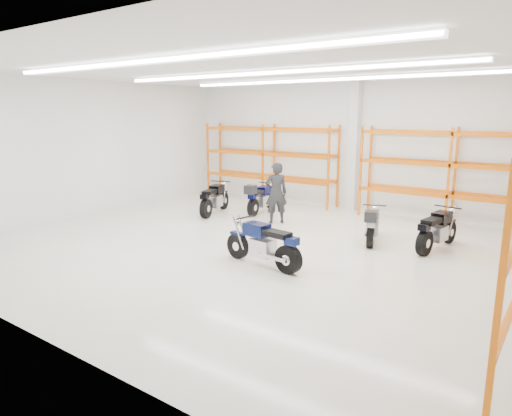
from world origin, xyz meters
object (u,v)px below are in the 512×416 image
Objects in this scene: motorcycle_back_b at (260,198)px; structural_column at (354,147)px; motorcycle_main at (265,245)px; standing_man at (276,193)px; motorcycle_back_c at (372,225)px; motorcycle_back_a at (214,200)px; motorcycle_back_d at (436,231)px.

structural_column is at bearing 46.74° from motorcycle_back_b.
motorcycle_main is at bearing -81.70° from structural_column.
motorcycle_back_b is at bearing 126.28° from motorcycle_main.
motorcycle_back_b is 1.59m from standing_man.
motorcycle_back_a is at bearing 177.24° from motorcycle_back_c.
motorcycle_back_d reaches higher than motorcycle_back_c.
motorcycle_back_a is 1.00× the size of motorcycle_back_d.
motorcycle_back_b is at bearing 171.03° from motorcycle_back_d.
motorcycle_back_a is at bearing -41.51° from standing_man.
standing_man is at bearing 172.90° from motorcycle_back_c.
motorcycle_back_b reaches higher than motorcycle_back_a.
structural_column is at bearing 44.58° from motorcycle_back_a.
structural_column is (2.32, 2.47, 1.73)m from motorcycle_back_b.
motorcycle_main is at bearing 75.09° from standing_man.
motorcycle_back_a is 1.10× the size of motorcycle_back_c.
motorcycle_main is 1.03× the size of motorcycle_back_d.
standing_man is (-4.89, 0.09, 0.47)m from motorcycle_back_d.
motorcycle_main is 1.13× the size of standing_man.
motorcycle_back_b is at bearing 39.96° from motorcycle_back_a.
motorcycle_back_b is at bearing -133.26° from structural_column.
motorcycle_back_b is (1.21, 1.02, 0.02)m from motorcycle_back_a.
motorcycle_back_d is 4.91m from standing_man.
motorcycle_back_d is at bearing 11.80° from motorcycle_back_c.
motorcycle_back_b is 0.99× the size of motorcycle_back_d.
standing_man is at bearing -35.27° from motorcycle_back_b.
structural_column reaches higher than motorcycle_back_b.
standing_man is (2.46, 0.13, 0.46)m from motorcycle_back_a.
structural_column reaches higher than motorcycle_back_a.
motorcycle_back_b is 0.47× the size of structural_column.
motorcycle_back_a reaches higher than motorcycle_back_d.
standing_man is at bearing 3.13° from motorcycle_back_a.
motorcycle_main is 3.49m from motorcycle_back_c.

